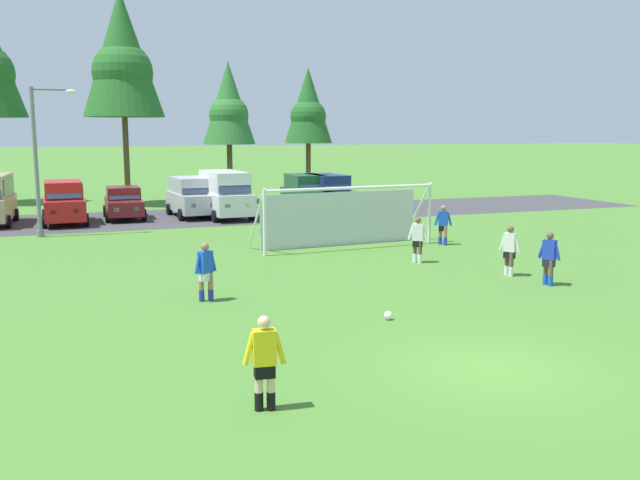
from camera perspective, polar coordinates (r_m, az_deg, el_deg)
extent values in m
plane|color=#477A2D|center=(27.50, -3.74, -0.68)|extent=(400.00, 400.00, 0.00)
cube|color=#3D3D3F|center=(38.29, -8.55, 2.00)|extent=(52.00, 8.40, 0.01)
sphere|color=white|center=(17.17, 5.71, -6.29)|extent=(0.22, 0.22, 0.22)
sphere|color=black|center=(17.17, 5.71, -6.28)|extent=(0.08, 0.08, 0.08)
sphere|color=red|center=(17.19, 5.89, -6.27)|extent=(0.07, 0.07, 0.07)
cylinder|color=white|center=(28.91, 9.13, 2.15)|extent=(0.12, 0.12, 2.44)
cylinder|color=white|center=(25.63, -4.67, 1.36)|extent=(0.12, 0.12, 2.44)
cylinder|color=white|center=(26.94, 2.66, 4.36)|extent=(7.31, 0.64, 0.12)
cylinder|color=white|center=(29.64, 8.18, 2.58)|extent=(0.22, 1.95, 2.46)
cylinder|color=white|center=(26.46, -5.33, 1.86)|extent=(0.22, 1.95, 2.46)
cube|color=silver|center=(27.97, 1.71, 1.78)|extent=(6.94, 0.53, 2.20)
cylinder|color=beige|center=(11.73, -5.14, -12.18)|extent=(0.14, 0.14, 0.80)
cylinder|color=beige|center=(11.73, -4.13, -12.17)|extent=(0.14, 0.14, 0.80)
cylinder|color=black|center=(11.82, -5.12, -13.26)|extent=(0.15, 0.15, 0.32)
cylinder|color=black|center=(11.82, -4.11, -13.25)|extent=(0.15, 0.15, 0.32)
cube|color=black|center=(11.61, -4.65, -10.70)|extent=(0.36, 0.26, 0.28)
cube|color=yellow|center=(11.49, -4.68, -8.92)|extent=(0.40, 0.28, 0.60)
sphere|color=beige|center=(11.37, -4.70, -6.85)|extent=(0.22, 0.22, 0.22)
cylinder|color=yellow|center=(11.50, -5.95, -9.03)|extent=(0.24, 0.12, 0.55)
cylinder|color=yellow|center=(11.50, -3.40, -8.99)|extent=(0.24, 0.12, 0.55)
cylinder|color=brown|center=(21.83, 18.72, -2.63)|extent=(0.14, 0.14, 0.80)
cylinder|color=brown|center=(22.00, 18.33, -2.52)|extent=(0.14, 0.14, 0.80)
cylinder|color=blue|center=(21.88, 18.69, -3.25)|extent=(0.15, 0.15, 0.32)
cylinder|color=blue|center=(22.04, 18.30, -3.14)|extent=(0.15, 0.15, 0.32)
cube|color=black|center=(21.85, 18.57, -1.75)|extent=(0.37, 0.40, 0.28)
cube|color=#1E38B7|center=(21.79, 18.62, -0.77)|extent=(0.40, 0.45, 0.60)
sphere|color=brown|center=(21.72, 18.67, 0.34)|extent=(0.22, 0.22, 0.22)
cylinder|color=#1E38B7|center=(21.68, 19.20, -0.91)|extent=(0.20, 0.24, 0.55)
cylinder|color=#1E38B7|center=(21.91, 18.04, -0.74)|extent=(0.20, 0.24, 0.55)
cylinder|color=#936B4C|center=(19.14, -9.12, -3.86)|extent=(0.14, 0.14, 0.80)
cylinder|color=#936B4C|center=(19.11, -9.88, -3.90)|extent=(0.14, 0.14, 0.80)
cylinder|color=#232D99|center=(19.19, -9.11, -4.56)|extent=(0.15, 0.15, 0.32)
cylinder|color=#232D99|center=(19.16, -9.86, -4.60)|extent=(0.15, 0.15, 0.32)
cube|color=silver|center=(19.05, -9.52, -2.94)|extent=(0.40, 0.37, 0.28)
cube|color=blue|center=(18.98, -9.55, -1.82)|extent=(0.45, 0.41, 0.60)
sphere|color=#936B4C|center=(18.90, -9.59, -0.54)|extent=(0.22, 0.22, 0.22)
cylinder|color=blue|center=(19.13, -8.93, -1.78)|extent=(0.24, 0.20, 0.55)
cylinder|color=blue|center=(18.84, -10.18, -1.98)|extent=(0.24, 0.20, 0.55)
cylinder|color=brown|center=(24.53, 8.36, -1.00)|extent=(0.14, 0.14, 0.80)
cylinder|color=brown|center=(24.64, 7.92, -0.94)|extent=(0.14, 0.14, 0.80)
cylinder|color=white|center=(24.57, 8.35, -1.55)|extent=(0.15, 0.15, 0.32)
cylinder|color=white|center=(24.68, 7.91, -1.49)|extent=(0.15, 0.15, 0.32)
cube|color=black|center=(24.53, 8.16, -0.23)|extent=(0.40, 0.38, 0.28)
cube|color=white|center=(24.47, 8.18, 0.65)|extent=(0.45, 0.42, 0.60)
sphere|color=brown|center=(24.42, 8.20, 1.64)|extent=(0.22, 0.22, 0.22)
cylinder|color=white|center=(24.41, 8.75, 0.56)|extent=(0.24, 0.21, 0.55)
cylinder|color=white|center=(24.55, 7.61, 0.64)|extent=(0.24, 0.21, 0.55)
cylinder|color=brown|center=(22.88, 15.68, -1.97)|extent=(0.14, 0.14, 0.80)
cylinder|color=brown|center=(23.07, 15.33, -1.86)|extent=(0.14, 0.14, 0.80)
cylinder|color=white|center=(22.92, 15.66, -2.56)|extent=(0.15, 0.15, 0.32)
cylinder|color=white|center=(23.12, 15.31, -2.44)|extent=(0.15, 0.15, 0.32)
cube|color=black|center=(22.92, 15.54, -1.13)|extent=(0.38, 0.40, 0.28)
cube|color=silver|center=(22.86, 15.58, -0.19)|extent=(0.41, 0.45, 0.60)
sphere|color=brown|center=(22.79, 15.63, 0.88)|extent=(0.22, 0.22, 0.22)
cylinder|color=silver|center=(22.74, 16.14, -0.31)|extent=(0.21, 0.24, 0.55)
cylinder|color=silver|center=(22.98, 15.02, -0.17)|extent=(0.21, 0.24, 0.55)
cylinder|color=#936B4C|center=(28.54, 10.43, 0.36)|extent=(0.14, 0.14, 0.80)
cylinder|color=#936B4C|center=(28.72, 10.00, 0.43)|extent=(0.14, 0.14, 0.80)
cylinder|color=#1E38B7|center=(28.58, 10.42, -0.11)|extent=(0.15, 0.15, 0.32)
cylinder|color=#1E38B7|center=(28.75, 9.99, -0.05)|extent=(0.15, 0.15, 0.32)
cube|color=black|center=(28.58, 10.23, 1.03)|extent=(0.40, 0.35, 0.28)
cube|color=blue|center=(28.53, 10.26, 1.78)|extent=(0.45, 0.38, 0.60)
sphere|color=#936B4C|center=(28.48, 10.28, 2.64)|extent=(0.22, 0.22, 0.22)
cylinder|color=blue|center=(28.51, 10.76, 1.72)|extent=(0.25, 0.18, 0.55)
cylinder|color=blue|center=(28.56, 9.75, 1.76)|extent=(0.25, 0.18, 0.55)
cube|color=#28384C|center=(37.82, -24.56, 4.19)|extent=(0.23, 3.48, 0.77)
cube|color=#B21414|center=(40.09, -24.60, 2.91)|extent=(0.28, 0.10, 0.20)
cylinder|color=black|center=(36.30, -24.61, 1.40)|extent=(0.27, 0.65, 0.64)
cylinder|color=black|center=(39.23, -24.07, 1.95)|extent=(0.27, 0.65, 0.64)
cube|color=red|center=(36.92, -20.58, 2.54)|extent=(2.02, 4.65, 1.00)
cube|color=red|center=(37.04, -20.66, 3.98)|extent=(1.82, 3.04, 0.84)
cube|color=#28384C|center=(35.62, -20.61, 3.78)|extent=(1.62, 0.42, 0.71)
cube|color=#28384C|center=(37.06, -19.30, 4.06)|extent=(0.11, 2.55, 0.59)
cube|color=white|center=(34.68, -19.63, 2.29)|extent=(0.28, 0.09, 0.20)
cube|color=white|center=(34.66, -21.35, 2.19)|extent=(0.28, 0.09, 0.20)
cube|color=#B21414|center=(39.18, -19.90, 2.99)|extent=(0.28, 0.09, 0.20)
cube|color=#B21414|center=(39.16, -21.43, 2.91)|extent=(0.28, 0.09, 0.20)
cylinder|color=black|center=(35.59, -18.95, 1.59)|extent=(0.26, 0.65, 0.64)
cylinder|color=black|center=(35.55, -22.00, 1.42)|extent=(0.26, 0.65, 0.64)
cylinder|color=black|center=(38.42, -19.17, 2.10)|extent=(0.26, 0.65, 0.64)
cylinder|color=black|center=(38.39, -22.00, 1.93)|extent=(0.26, 0.65, 0.64)
cube|color=maroon|center=(37.97, -16.07, 2.75)|extent=(1.85, 4.22, 0.76)
cube|color=maroon|center=(38.06, -16.13, 3.82)|extent=(1.68, 2.12, 0.64)
cube|color=#28384C|center=(37.09, -16.03, 3.66)|extent=(1.53, 0.33, 0.55)
cube|color=#28384C|center=(38.12, -14.87, 3.88)|extent=(0.06, 1.79, 0.45)
cube|color=white|center=(35.96, -15.07, 2.53)|extent=(0.28, 0.08, 0.20)
cube|color=white|center=(35.90, -16.65, 2.45)|extent=(0.28, 0.08, 0.20)
cube|color=#B21414|center=(40.05, -15.55, 3.15)|extent=(0.28, 0.08, 0.20)
cube|color=#B21414|center=(39.99, -16.97, 3.08)|extent=(0.28, 0.08, 0.20)
cylinder|color=black|center=(36.79, -14.51, 2.02)|extent=(0.25, 0.64, 0.64)
cylinder|color=black|center=(36.68, -17.31, 1.88)|extent=(0.25, 0.64, 0.64)
cylinder|color=black|center=(39.37, -14.86, 2.45)|extent=(0.25, 0.64, 0.64)
cylinder|color=black|center=(39.27, -17.48, 2.32)|extent=(0.25, 0.64, 0.64)
cube|color=#B2B2BC|center=(38.07, -10.65, 3.14)|extent=(2.25, 4.73, 1.00)
cube|color=#B2B2BC|center=(38.19, -10.76, 4.54)|extent=(1.97, 3.13, 0.84)
cube|color=#28384C|center=(36.81, -10.23, 4.36)|extent=(1.64, 0.50, 0.71)
cube|color=#28384C|center=(38.41, -9.48, 4.60)|extent=(0.24, 2.55, 0.59)
cube|color=white|center=(36.03, -8.97, 2.94)|extent=(0.29, 0.10, 0.20)
cube|color=white|center=(35.76, -10.58, 2.85)|extent=(0.29, 0.10, 0.20)
cube|color=#B21414|center=(40.38, -10.72, 3.54)|extent=(0.29, 0.10, 0.20)
cube|color=#B21414|center=(40.14, -12.17, 3.46)|extent=(0.29, 0.10, 0.20)
cylinder|color=black|center=(37.00, -8.66, 2.25)|extent=(0.29, 0.66, 0.64)
cylinder|color=black|center=(36.53, -11.53, 2.08)|extent=(0.29, 0.66, 0.64)
cylinder|color=black|center=(39.73, -9.80, 2.68)|extent=(0.29, 0.66, 0.64)
cylinder|color=black|center=(39.29, -12.48, 2.53)|extent=(0.29, 0.66, 0.64)
cube|color=silver|center=(37.14, -7.89, 3.14)|extent=(2.20, 4.89, 1.10)
cube|color=silver|center=(37.23, -8.01, 4.86)|extent=(2.01, 4.19, 1.10)
cube|color=#28384C|center=(35.34, -7.17, 4.62)|extent=(1.69, 0.54, 0.91)
cube|color=#28384C|center=(37.48, -6.66, 4.91)|extent=(0.21, 3.48, 0.77)
cube|color=white|center=(35.03, -6.02, 2.91)|extent=(0.28, 0.09, 0.20)
cube|color=white|center=(34.73, -7.72, 2.82)|extent=(0.28, 0.09, 0.20)
cube|color=#B21414|center=(39.54, -8.05, 3.57)|extent=(0.28, 0.09, 0.20)
cube|color=#B21414|center=(39.27, -9.57, 3.50)|extent=(0.28, 0.09, 0.20)
cylinder|color=black|center=(36.05, -5.74, 2.13)|extent=(0.27, 0.65, 0.64)
cylinder|color=black|center=(35.52, -8.76, 1.96)|extent=(0.27, 0.65, 0.64)
cylinder|color=black|center=(38.88, -7.06, 2.61)|extent=(0.27, 0.65, 0.64)
cylinder|color=black|center=(38.39, -9.87, 2.46)|extent=(0.27, 0.65, 0.64)
cube|color=#194C2D|center=(39.85, -1.16, 3.55)|extent=(2.06, 4.66, 1.00)
cube|color=#194C2D|center=(39.96, -1.25, 4.89)|extent=(1.85, 3.06, 0.84)
cube|color=#28384C|center=(38.61, -0.63, 4.72)|extent=(1.63, 0.43, 0.71)
cube|color=#28384C|center=(40.23, -0.05, 4.92)|extent=(0.13, 2.55, 0.59)
cube|color=white|center=(37.87, 0.60, 3.34)|extent=(0.28, 0.09, 0.20)
cube|color=white|center=(37.54, -0.91, 3.29)|extent=(0.28, 0.09, 0.20)
cube|color=#B21414|center=(42.15, -1.39, 3.92)|extent=(0.28, 0.09, 0.20)
cube|color=#B21414|center=(41.86, -2.77, 3.88)|extent=(0.28, 0.09, 0.20)
cylinder|color=black|center=(38.85, 0.80, 2.67)|extent=(0.26, 0.65, 0.64)
cylinder|color=black|center=(38.27, -1.89, 2.57)|extent=(0.26, 0.65, 0.64)
cylinder|color=black|center=(41.54, -0.49, 3.09)|extent=(0.26, 0.65, 0.64)
cylinder|color=black|center=(41.00, -3.02, 3.00)|extent=(0.26, 0.65, 0.64)
cube|color=navy|center=(39.85, 0.66, 3.56)|extent=(2.17, 4.71, 1.00)
cube|color=navy|center=(39.96, 0.54, 4.89)|extent=(1.93, 3.10, 0.84)
cube|color=#28384C|center=(38.67, 1.41, 4.72)|extent=(1.63, 0.48, 0.71)
cube|color=#28384C|center=(40.33, 1.69, 4.93)|extent=(0.19, 2.55, 0.59)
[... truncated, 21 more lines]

